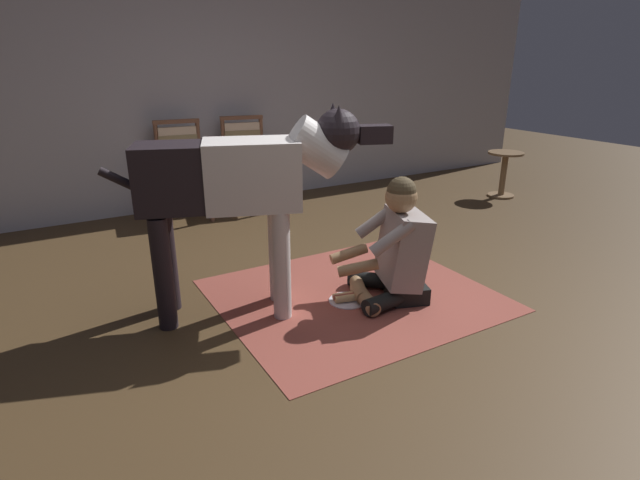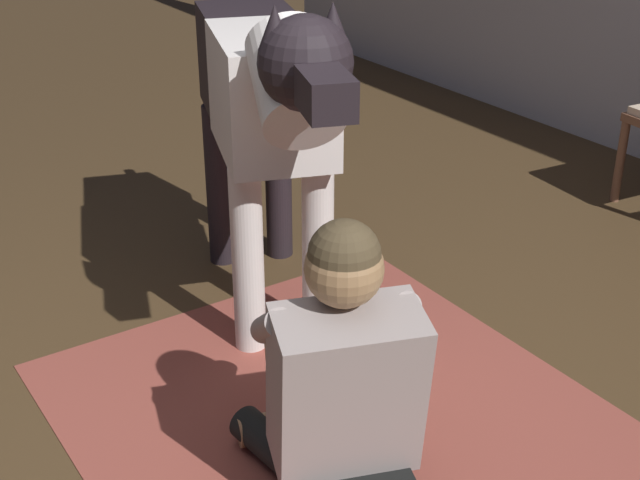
# 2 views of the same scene
# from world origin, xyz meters

# --- Properties ---
(ground_plane) EXTENTS (15.96, 15.96, 0.00)m
(ground_plane) POSITION_xyz_m (0.00, 0.00, 0.00)
(ground_plane) COLOR #4A361F
(back_wall) EXTENTS (9.22, 0.10, 2.60)m
(back_wall) POSITION_xyz_m (0.00, 3.21, 1.30)
(back_wall) COLOR #B3B2BD
(back_wall) RESTS_ON ground
(area_rug) EXTENTS (1.81, 1.59, 0.01)m
(area_rug) POSITION_xyz_m (-0.06, 0.39, 0.00)
(area_rug) COLOR brown
(area_rug) RESTS_ON ground
(dining_chair_left_of_pair) EXTENTS (0.51, 0.51, 0.98)m
(dining_chair_left_of_pair) POSITION_xyz_m (-0.53, 2.83, 0.54)
(dining_chair_left_of_pair) COLOR brown
(dining_chair_left_of_pair) RESTS_ON ground
(dining_chair_right_of_pair) EXTENTS (0.54, 0.54, 0.98)m
(dining_chair_right_of_pair) POSITION_xyz_m (0.16, 2.83, 0.54)
(dining_chair_right_of_pair) COLOR brown
(dining_chair_right_of_pair) RESTS_ON ground
(person_sitting_on_floor) EXTENTS (0.70, 0.60, 0.85)m
(person_sitting_on_floor) POSITION_xyz_m (0.16, 0.22, 0.35)
(person_sitting_on_floor) COLOR black
(person_sitting_on_floor) RESTS_ON ground
(large_dog) EXTENTS (1.65, 0.73, 1.31)m
(large_dog) POSITION_xyz_m (-0.77, 0.55, 0.86)
(large_dog) COLOR silver
(large_dog) RESTS_ON ground
(hot_dog_on_plate) EXTENTS (0.25, 0.25, 0.06)m
(hot_dog_on_plate) POSITION_xyz_m (-0.15, 0.33, 0.02)
(hot_dog_on_plate) COLOR silver
(hot_dog_on_plate) RESTS_ON ground
(round_side_table) EXTENTS (0.41, 0.41, 0.53)m
(round_side_table) POSITION_xyz_m (2.95, 1.71, 0.32)
(round_side_table) COLOR brown
(round_side_table) RESTS_ON ground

